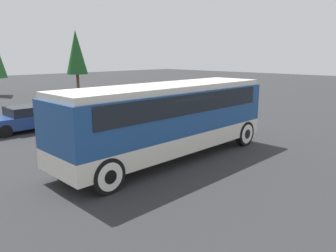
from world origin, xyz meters
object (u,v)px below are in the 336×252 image
Objects in this scene: parked_car_mid at (105,108)px; tour_bus at (170,114)px; parked_car_near at (34,117)px; parked_car_far at (101,117)px.

tour_bus is at bearing -108.59° from parked_car_mid.
parked_car_near reaches higher than parked_car_far.
tour_bus is 2.08× the size of parked_car_mid.
parked_car_near is at bearing 176.07° from parked_car_mid.
parked_car_far is at bearing 80.49° from tour_bus.
tour_bus reaches higher than parked_car_near.
parked_car_mid is 1.12× the size of parked_car_far.
tour_bus is at bearing -80.13° from parked_car_near.
parked_car_near is 4.45m from parked_car_mid.
tour_bus is 6.51m from parked_car_far.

